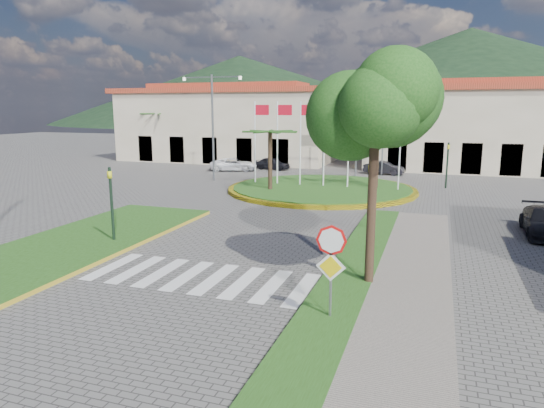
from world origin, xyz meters
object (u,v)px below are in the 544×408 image
(stop_sign, at_px, (331,258))
(deciduous_tree, at_px, (375,121))
(roundabout_island, at_px, (322,188))
(white_van, at_px, (234,164))
(car_dark_b, at_px, (384,168))
(car_dark_a, at_px, (272,163))

(stop_sign, height_order, deciduous_tree, deciduous_tree)
(roundabout_island, bearing_deg, deciduous_tree, -72.09)
(stop_sign, bearing_deg, white_van, 117.87)
(white_van, bearing_deg, car_dark_b, -99.93)
(deciduous_tree, xyz_separation_m, white_van, (-15.43, 25.00, -4.60))
(roundabout_island, distance_m, deciduous_tree, 18.55)
(roundabout_island, bearing_deg, stop_sign, -76.27)
(car_dark_b, bearing_deg, car_dark_a, 95.96)
(stop_sign, xyz_separation_m, white_van, (-14.83, 28.04, -1.22))
(deciduous_tree, bearing_deg, white_van, 121.68)
(stop_sign, height_order, car_dark_a, stop_sign)
(roundabout_island, height_order, deciduous_tree, deciduous_tree)
(deciduous_tree, bearing_deg, roundabout_island, 107.91)
(stop_sign, xyz_separation_m, car_dark_a, (-11.83, 30.02, -1.24))
(roundabout_island, height_order, car_dark_a, roundabout_island)
(stop_sign, bearing_deg, car_dark_b, 93.47)
(deciduous_tree, height_order, car_dark_a, deciduous_tree)
(roundabout_island, xyz_separation_m, deciduous_tree, (5.50, -17.00, 5.00))
(roundabout_island, relative_size, deciduous_tree, 1.87)
(stop_sign, distance_m, car_dark_a, 32.29)
(stop_sign, height_order, white_van, stop_sign)
(car_dark_a, bearing_deg, deciduous_tree, -145.67)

